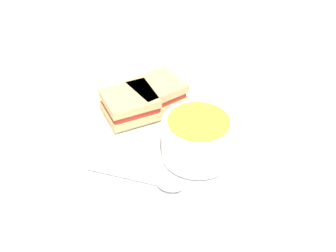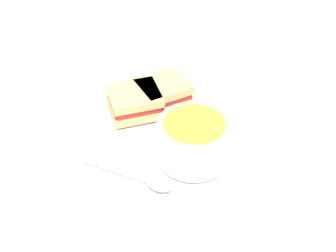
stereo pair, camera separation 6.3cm
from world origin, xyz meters
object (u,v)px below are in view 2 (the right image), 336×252
at_px(spoon, 152,181).
at_px(sandwich_half_far, 135,102).
at_px(soup_bowl, 191,141).
at_px(sandwich_half_near, 163,92).

distance_m(spoon, sandwich_half_far, 0.15).
relative_size(soup_bowl, sandwich_half_far, 1.05).
bearing_deg(soup_bowl, sandwich_half_far, 2.18).
xyz_separation_m(spoon, sandwich_half_near, (0.13, -0.11, 0.01)).
bearing_deg(sandwich_half_near, spoon, 140.22).
relative_size(spoon, sandwich_half_far, 1.34).
distance_m(sandwich_half_near, sandwich_half_far, 0.05).
height_order(soup_bowl, sandwich_half_near, soup_bowl).
distance_m(soup_bowl, sandwich_half_near, 0.13).
distance_m(soup_bowl, spoon, 0.07).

